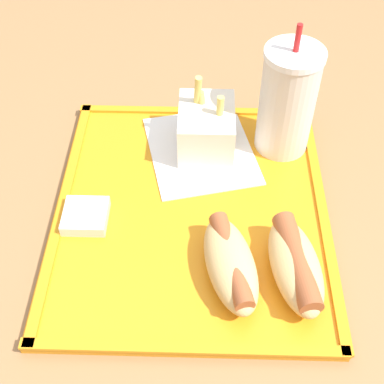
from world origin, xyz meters
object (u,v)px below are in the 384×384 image
(soda_cup, at_px, (287,101))
(fries_carton, at_px, (206,128))
(hot_dog_far, at_px, (296,265))
(hot_dog_near, at_px, (230,263))
(sauce_cup_mayo, at_px, (85,215))

(soda_cup, height_order, fries_carton, soda_cup)
(soda_cup, distance_m, hot_dog_far, 0.22)
(hot_dog_far, xyz_separation_m, hot_dog_near, (0.00, -0.07, -0.00))
(hot_dog_near, bearing_deg, hot_dog_far, 90.00)
(fries_carton, relative_size, sauce_cup_mayo, 2.01)
(soda_cup, distance_m, fries_carton, 0.11)
(hot_dog_far, distance_m, hot_dog_near, 0.07)
(soda_cup, distance_m, sauce_cup_mayo, 0.29)
(hot_dog_far, height_order, fries_carton, fries_carton)
(soda_cup, height_order, hot_dog_near, soda_cup)
(sauce_cup_mayo, bearing_deg, hot_dog_near, 66.68)
(hot_dog_near, height_order, fries_carton, fries_carton)
(soda_cup, relative_size, hot_dog_near, 1.34)
(hot_dog_far, bearing_deg, hot_dog_near, -90.00)
(soda_cup, height_order, hot_dog_far, soda_cup)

